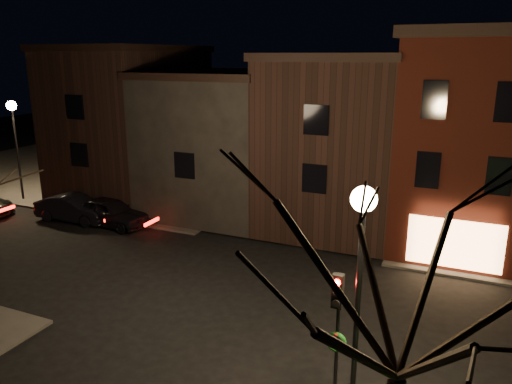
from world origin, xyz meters
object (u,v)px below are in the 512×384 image
(street_lamp_near, at_px, (361,246))
(traffic_signal, at_px, (337,322))
(bare_tree_right, at_px, (408,254))
(parked_car_a, at_px, (110,212))
(parked_car_b, at_px, (75,209))
(street_lamp_far, at_px, (14,123))

(street_lamp_near, distance_m, traffic_signal, 2.49)
(street_lamp_near, distance_m, bare_tree_right, 2.98)
(traffic_signal, relative_size, parked_car_a, 0.86)
(street_lamp_near, bearing_deg, parked_car_a, 147.38)
(bare_tree_right, xyz_separation_m, parked_car_b, (-20.11, 12.75, -5.37))
(parked_car_a, relative_size, parked_car_b, 1.00)
(street_lamp_far, bearing_deg, parked_car_b, -16.97)
(parked_car_b, bearing_deg, bare_tree_right, -124.47)
(traffic_signal, xyz_separation_m, bare_tree_right, (1.90, -2.99, 3.34))
(street_lamp_near, xyz_separation_m, parked_car_a, (-16.40, 10.50, -4.38))
(street_lamp_near, height_order, street_lamp_far, same)
(bare_tree_right, bearing_deg, street_lamp_far, 150.98)
(bare_tree_right, bearing_deg, parked_car_b, 147.63)
(bare_tree_right, height_order, parked_car_b, bare_tree_right)
(street_lamp_near, relative_size, traffic_signal, 1.60)
(street_lamp_near, bearing_deg, traffic_signal, 140.63)
(street_lamp_near, bearing_deg, bare_tree_right, -62.53)
(street_lamp_far, relative_size, parked_car_a, 1.37)
(street_lamp_near, xyz_separation_m, traffic_signal, (-0.60, 0.49, -2.37))
(street_lamp_near, bearing_deg, street_lamp_far, 154.17)
(street_lamp_far, xyz_separation_m, parked_car_a, (8.80, -1.70, -4.38))
(traffic_signal, bearing_deg, street_lamp_far, 154.55)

